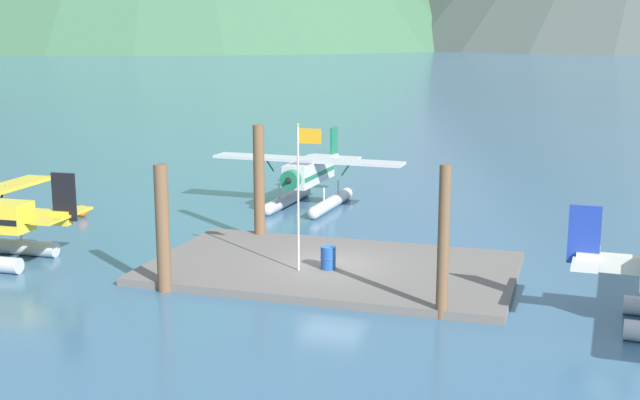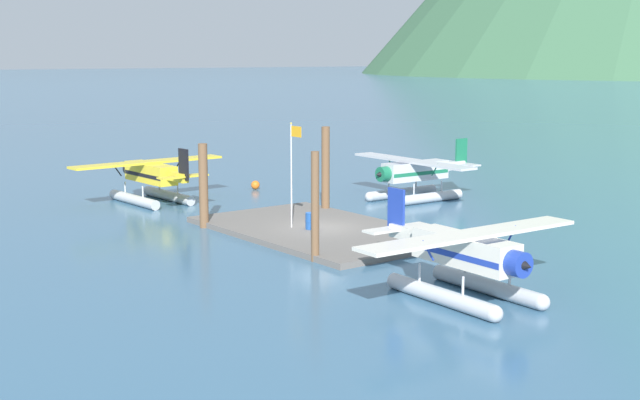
# 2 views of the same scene
# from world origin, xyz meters

# --- Properties ---
(ground_plane) EXTENTS (1200.00, 1200.00, 0.00)m
(ground_plane) POSITION_xyz_m (0.00, 0.00, 0.00)
(ground_plane) COLOR #38607F
(dock_platform) EXTENTS (14.09, 8.42, 0.30)m
(dock_platform) POSITION_xyz_m (0.00, 0.00, 0.15)
(dock_platform) COLOR #66605B
(dock_platform) RESTS_ON ground
(piling_near_left) EXTENTS (0.50, 0.50, 4.66)m
(piling_near_left) POSITION_xyz_m (-5.07, -4.19, 2.33)
(piling_near_left) COLOR brown
(piling_near_left) RESTS_ON ground
(piling_near_right) EXTENTS (0.38, 0.38, 5.11)m
(piling_near_right) POSITION_xyz_m (4.97, -4.04, 2.55)
(piling_near_right) COLOR brown
(piling_near_right) RESTS_ON ground
(piling_far_left) EXTENTS (0.49, 0.49, 5.22)m
(piling_far_left) POSITION_xyz_m (-4.58, 3.90, 2.61)
(piling_far_left) COLOR brown
(piling_far_left) RESTS_ON ground
(flagpole) EXTENTS (0.95, 0.10, 5.62)m
(flagpole) POSITION_xyz_m (-0.85, -1.17, 3.82)
(flagpole) COLOR silver
(flagpole) RESTS_ON dock_platform
(fuel_drum) EXTENTS (0.62, 0.62, 0.88)m
(fuel_drum) POSITION_xyz_m (0.04, -0.63, 0.74)
(fuel_drum) COLOR #1E4C99
(fuel_drum) RESTS_ON dock_platform
(mooring_buoy) EXTENTS (0.62, 0.62, 0.62)m
(mooring_buoy) POSITION_xyz_m (-14.97, 5.57, 0.31)
(mooring_buoy) COLOR orange
(mooring_buoy) RESTS_ON ground
(seaplane_silver_bow_left) EXTENTS (10.44, 7.98, 3.84)m
(seaplane_silver_bow_left) POSITION_xyz_m (-4.73, 11.39, 1.58)
(seaplane_silver_bow_left) COLOR #B7BABF
(seaplane_silver_bow_left) RESTS_ON ground
(seaplane_cream_stbd_aft) EXTENTS (7.98, 10.44, 3.84)m
(seaplane_cream_stbd_aft) POSITION_xyz_m (13.48, -3.13, 1.58)
(seaplane_cream_stbd_aft) COLOR #B7BABF
(seaplane_cream_stbd_aft) RESTS_ON ground
(seaplane_yellow_port_aft) EXTENTS (7.98, 10.45, 3.84)m
(seaplane_yellow_port_aft) POSITION_xyz_m (-14.36, -2.84, 1.58)
(seaplane_yellow_port_aft) COLOR #B7BABF
(seaplane_yellow_port_aft) RESTS_ON ground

